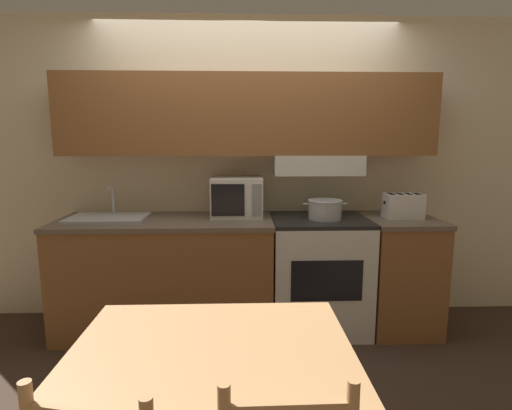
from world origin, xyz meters
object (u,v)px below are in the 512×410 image
Objects in this scene: stove_range at (318,273)px; microwave at (237,197)px; cooking_pot at (325,209)px; dining_table at (212,373)px; sink_basin at (108,217)px; toaster at (403,206)px.

microwave is at bearing 170.72° from stove_range.
cooking_pot is 0.33× the size of dining_table.
sink_basin is (-1.71, 0.04, -0.07)m from cooking_pot.
stove_range reaches higher than dining_table.
toaster is 2.34m from sink_basin.
microwave is at bearing 6.41° from sink_basin.
sink_basin is at bearing 118.73° from dining_table.
stove_range is at bearing 66.82° from dining_table.
microwave is 0.69× the size of sink_basin.
dining_table is (-1.40, -1.69, -0.36)m from toaster.
toaster reaches higher than dining_table.
stove_range is 0.91m from microwave.
dining_table is at bearing -92.28° from microwave.
stove_range is at bearing 0.18° from sink_basin.
stove_range is 0.87× the size of dining_table.
stove_range is at bearing 177.39° from toaster.
cooking_pot is at bearing -56.50° from stove_range.
sink_basin reaches higher than toaster.
cooking_pot reaches higher than stove_range.
toaster is at bearing 1.50° from cooking_pot.
cooking_pot is 0.72m from microwave.
microwave is at bearing 174.03° from toaster.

